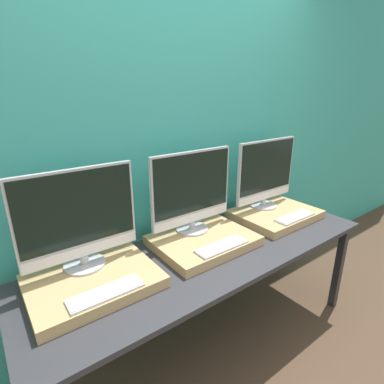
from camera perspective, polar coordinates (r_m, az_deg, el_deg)
ground_plane at (r=2.13m, az=10.58°, el=-31.91°), size 12.00×12.00×0.00m
wall_back at (r=1.98m, az=-4.15°, el=9.06°), size 8.00×0.04×2.60m
workbench at (r=1.88m, az=3.63°, el=-12.47°), size 2.19×0.72×0.72m
wooden_riser_left at (r=1.61m, az=-18.24°, el=-15.79°), size 0.60×0.46×0.06m
monitor_left at (r=1.57m, az=-20.76°, el=-4.70°), size 0.58×0.21×0.51m
keyboard_left at (r=1.45m, az=-16.06°, el=-17.94°), size 0.33×0.11×0.01m
wooden_riser_center at (r=1.88m, az=2.18°, el=-9.20°), size 0.60×0.46×0.06m
monitor_center at (r=1.85m, az=0.03°, el=0.23°), size 0.58×0.21×0.51m
keyboard_center at (r=1.76m, az=5.72°, el=-10.22°), size 0.33×0.11×0.01m
wooden_riser_right at (r=2.34m, az=15.52°, el=-4.05°), size 0.60×0.46×0.06m
monitor_right at (r=2.31m, az=13.91°, el=3.54°), size 0.58×0.21×0.51m
keyboard_right at (r=2.24m, az=18.99°, el=-4.50°), size 0.33×0.11×0.01m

